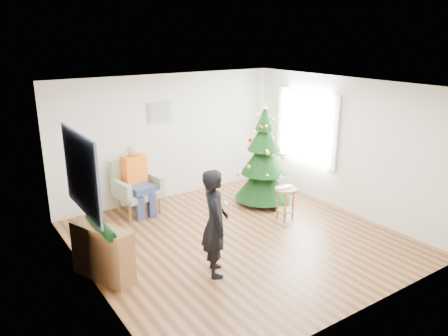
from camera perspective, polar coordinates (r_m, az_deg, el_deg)
floor at (r=7.58m, az=1.93°, el=-9.22°), size 5.00×5.00×0.00m
ceiling at (r=6.83m, az=2.16°, el=10.69°), size 5.00×5.00×0.00m
wall_back at (r=9.17m, az=-7.19°, el=4.02°), size 5.00×0.00×5.00m
wall_front at (r=5.41m, az=17.88°, el=-6.25°), size 5.00×0.00×5.00m
wall_left at (r=6.05m, az=-17.53°, el=-3.68°), size 0.00×5.00×5.00m
wall_right at (r=8.76m, az=15.42°, el=2.89°), size 0.00×5.00×5.00m
window_panel at (r=9.35m, az=10.78°, el=5.36°), size 0.04×1.30×1.40m
curtains at (r=9.33m, az=10.64°, el=5.35°), size 0.05×1.75×1.50m
christmas_tree at (r=8.85m, az=5.21°, el=1.19°), size 1.16×1.16×2.09m
stool at (r=8.29m, az=8.01°, el=-4.61°), size 0.41×0.41×0.61m
laptop at (r=8.18m, az=8.10°, el=-2.58°), size 0.34×0.22×0.03m
armchair at (r=8.67m, az=-11.31°, el=-3.27°), size 0.91×0.85×1.04m
seated_person at (r=8.52m, az=-11.21°, el=-1.38°), size 0.50×0.69×1.36m
standing_man at (r=6.25m, az=-1.19°, el=-7.18°), size 0.58×0.68×1.59m
game_controller at (r=6.20m, az=0.27°, el=-4.68°), size 0.08×0.13×0.04m
console at (r=6.52m, az=-15.56°, el=-10.62°), size 0.65×1.04×0.80m
garland at (r=6.34m, az=-15.86°, el=-7.25°), size 0.14×0.90×0.14m
tapestry at (r=6.26m, az=-18.20°, el=-0.64°), size 0.03×1.50×1.15m
framed_picture at (r=8.94m, az=-8.37°, el=7.23°), size 0.52×0.05×0.42m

